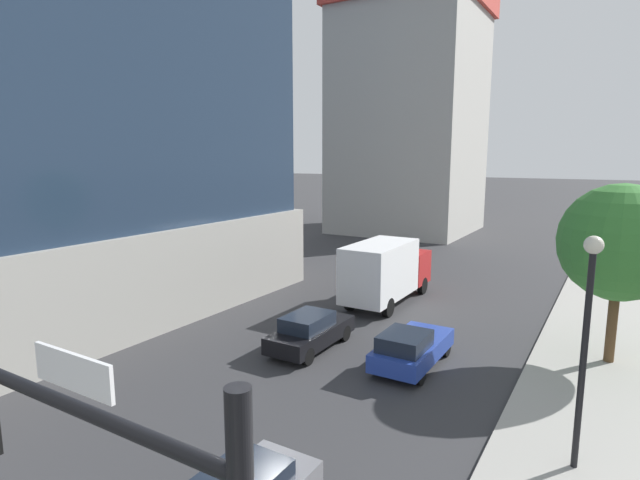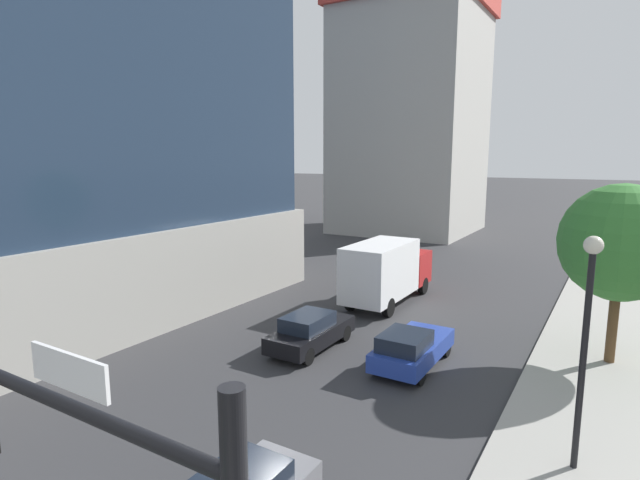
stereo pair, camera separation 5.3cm
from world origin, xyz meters
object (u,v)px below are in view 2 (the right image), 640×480
Objects in this scene: construction_building at (411,97)px; box_truck at (386,270)px; street_lamp at (587,320)px; car_blue at (411,348)px; street_tree at (621,243)px; car_black at (310,331)px.

box_truck is at bearing -70.91° from construction_building.
street_lamp is 1.34× the size of car_blue.
box_truck is at bearing 163.74° from street_tree.
box_truck reaches higher than car_black.
construction_building is 37.57m from car_black.
construction_building is at bearing 117.11° from street_lamp.
box_truck reaches higher than car_blue.
street_lamp is at bearing -93.89° from street_tree.
car_black is 0.61× the size of box_truck.
street_tree is at bearing 23.06° from car_black.
car_black is at bearing -173.89° from car_blue.
street_tree reaches higher than street_lamp.
street_tree is 8.57m from car_blue.
car_blue is 0.61× the size of box_truck.
box_truck is (-4.21, 7.16, 1.10)m from car_blue.
box_truck is (-10.07, 11.13, -2.14)m from street_lamp.
car_blue is at bearing -147.58° from street_tree.
street_tree is 1.54× the size of car_black.
street_tree reaches higher than car_black.
street_lamp is 11.14m from car_black.
street_lamp is 8.09m from street_tree.
street_lamp is (19.19, -37.50, -9.95)m from construction_building.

